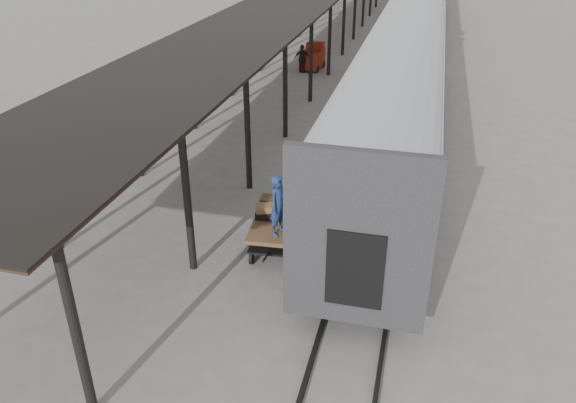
% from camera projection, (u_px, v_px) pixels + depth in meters
% --- Properties ---
extents(ground, '(160.00, 160.00, 0.00)m').
position_uv_depth(ground, '(263.00, 236.00, 16.58)').
color(ground, slate).
rests_on(ground, ground).
extents(rails, '(1.54, 150.00, 0.12)m').
position_uv_depth(rails, '(420.00, 26.00, 45.00)').
color(rails, black).
rests_on(rails, ground).
extents(baggage_cart, '(1.43, 2.49, 0.86)m').
position_uv_depth(baggage_cart, '(276.00, 227.00, 15.79)').
color(baggage_cart, brown).
rests_on(baggage_cart, ground).
extents(suitcase_stack, '(1.16, 1.12, 0.44)m').
position_uv_depth(suitcase_stack, '(273.00, 208.00, 15.94)').
color(suitcase_stack, '#39393B').
rests_on(suitcase_stack, baggage_cart).
extents(luggage_tug, '(1.21, 1.80, 1.50)m').
position_uv_depth(luggage_tug, '(313.00, 58.00, 33.12)').
color(luggage_tug, maroon).
rests_on(luggage_tug, ground).
extents(porter, '(0.58, 0.71, 1.69)m').
position_uv_depth(porter, '(278.00, 206.00, 14.68)').
color(porter, navy).
rests_on(porter, baggage_cart).
extents(pedestrian, '(0.97, 0.47, 1.60)m').
position_uv_depth(pedestrian, '(302.00, 59.00, 32.40)').
color(pedestrian, black).
rests_on(pedestrian, ground).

